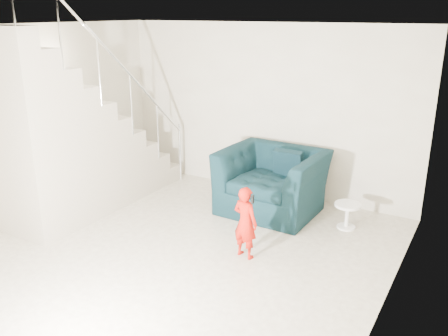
{
  "coord_description": "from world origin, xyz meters",
  "views": [
    {
      "loc": [
        3.18,
        -4.02,
        2.86
      ],
      "look_at": [
        0.15,
        1.2,
        0.85
      ],
      "focal_mm": 38.0,
      "sensor_mm": 36.0,
      "label": 1
    }
  ],
  "objects": [
    {
      "name": "back_wall",
      "position": [
        0.0,
        2.75,
        1.35
      ],
      "size": [
        5.0,
        0.0,
        5.0
      ],
      "primitive_type": "plane",
      "rotation": [
        1.57,
        0.0,
        0.0
      ],
      "color": "#B8AC96",
      "rests_on": "floor"
    },
    {
      "name": "cushion",
      "position": [
        0.66,
        2.23,
        0.71
      ],
      "size": [
        0.44,
        0.21,
        0.43
      ],
      "primitive_type": "cube",
      "rotation": [
        0.21,
        0.0,
        0.0
      ],
      "color": "black",
      "rests_on": "armchair"
    },
    {
      "name": "phone",
      "position": [
        0.92,
        0.54,
        0.79
      ],
      "size": [
        0.02,
        0.05,
        0.1
      ],
      "primitive_type": "cube",
      "rotation": [
        0.0,
        0.0,
        0.07
      ],
      "color": "black",
      "rests_on": "toddler"
    },
    {
      "name": "armchair",
      "position": [
        0.49,
        2.02,
        0.46
      ],
      "size": [
        1.45,
        1.28,
        0.92
      ],
      "primitive_type": "imported",
      "rotation": [
        0.0,
        0.0,
        -0.03
      ],
      "color": "black",
      "rests_on": "floor"
    },
    {
      "name": "toddler",
      "position": [
        0.81,
        0.58,
        0.45
      ],
      "size": [
        0.36,
        0.27,
        0.9
      ],
      "primitive_type": "imported",
      "rotation": [
        0.0,
        0.0,
        2.96
      ],
      "color": "#94040B",
      "rests_on": "floor"
    },
    {
      "name": "right_wall",
      "position": [
        2.5,
        0.0,
        1.35
      ],
      "size": [
        0.0,
        5.5,
        5.5
      ],
      "primitive_type": "plane",
      "rotation": [
        1.57,
        0.0,
        -1.57
      ],
      "color": "#B8AC96",
      "rests_on": "floor"
    },
    {
      "name": "side_table",
      "position": [
        1.65,
        1.99,
        0.24
      ],
      "size": [
        0.36,
        0.36,
        0.36
      ],
      "color": "white",
      "rests_on": "floor"
    },
    {
      "name": "staircase",
      "position": [
        -2.0,
        0.55,
        0.95
      ],
      "size": [
        1.02,
        3.03,
        3.62
      ],
      "color": "#ADA089",
      "rests_on": "floor"
    },
    {
      "name": "left_wall",
      "position": [
        -2.5,
        0.0,
        1.35
      ],
      "size": [
        0.0,
        5.5,
        5.5
      ],
      "primitive_type": "plane",
      "rotation": [
        1.57,
        0.0,
        1.57
      ],
      "color": "#B8AC96",
      "rests_on": "floor"
    },
    {
      "name": "floor",
      "position": [
        0.0,
        0.0,
        0.0
      ],
      "size": [
        5.5,
        5.5,
        0.0
      ],
      "primitive_type": "plane",
      "color": "gray",
      "rests_on": "ground"
    },
    {
      "name": "ceiling",
      "position": [
        0.0,
        0.0,
        2.7
      ],
      "size": [
        5.5,
        5.5,
        0.0
      ],
      "primitive_type": "plane",
      "rotation": [
        3.14,
        0.0,
        0.0
      ],
      "color": "silver",
      "rests_on": "back_wall"
    },
    {
      "name": "throw",
      "position": [
        -0.11,
        2.02,
        0.58
      ],
      "size": [
        0.05,
        0.46,
        0.51
      ],
      "primitive_type": "cube",
      "color": "black",
      "rests_on": "armchair"
    }
  ]
}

